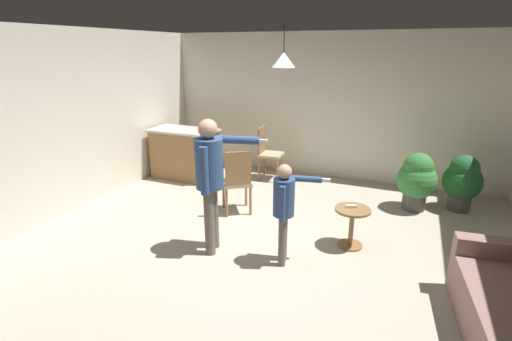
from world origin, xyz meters
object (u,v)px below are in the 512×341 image
Objects in this scene: dining_chair_near_wall at (237,179)px; potted_plant_corner at (417,179)px; person_adult at (211,172)px; spare_remote_on_table at (351,206)px; dining_chair_by_counter at (267,151)px; potted_plant_by_wall at (463,180)px; side_table_by_couch at (352,223)px; kitchen_counter at (185,154)px; person_child at (285,204)px.

dining_chair_near_wall reaches higher than potted_plant_corner.
spare_remote_on_table is (1.53, 0.77, -0.49)m from person_adult.
dining_chair_by_counter reaches higher than potted_plant_by_wall.
side_table_by_couch is at bearing -46.37° from dining_chair_near_wall.
person_adult is 12.70× the size of spare_remote_on_table.
kitchen_counter reaches higher than potted_plant_by_wall.
potted_plant_corner is (4.12, 0.09, 0.02)m from kitchen_counter.
person_child is 9.27× the size of spare_remote_on_table.
spare_remote_on_table is (0.63, 0.70, -0.21)m from person_child.
dining_chair_by_counter is at bearing 175.76° from potted_plant_by_wall.
side_table_by_couch is 2.27m from potted_plant_by_wall.
person_adult is at bearing 3.36° from dining_chair_by_counter.
person_child reaches higher than dining_chair_near_wall.
side_table_by_couch is 4.00× the size of spare_remote_on_table.
person_adult is 1.78m from spare_remote_on_table.
dining_chair_by_counter is 1.14× the size of potted_plant_by_wall.
dining_chair_by_counter is at bearing 169.59° from potted_plant_corner.
side_table_by_couch is 0.21m from spare_remote_on_table.
person_child is at bearing -78.48° from dining_chair_near_wall.
dining_chair_near_wall is at bearing 168.76° from spare_remote_on_table.
potted_plant_by_wall is at bearing -9.79° from dining_chair_near_wall.
dining_chair_by_counter is at bearing 133.04° from spare_remote_on_table.
kitchen_counter is 4.78m from potted_plant_by_wall.
person_adult reaches higher than spare_remote_on_table.
person_child is 3.22m from potted_plant_by_wall.
kitchen_counter is at bearing 156.46° from side_table_by_couch.
spare_remote_on_table is at bearing 104.25° from person_adult.
spare_remote_on_table is (1.90, -2.04, -0.01)m from dining_chair_by_counter.
potted_plant_corner is 6.97× the size of spare_remote_on_table.
person_adult is 1.37× the size of person_child.
dining_chair_by_counter reaches higher than potted_plant_corner.
dining_chair_near_wall is at bearing -145.61° from person_child.
person_child is 1.20× the size of dining_chair_by_counter.
kitchen_counter is 1.59m from dining_chair_by_counter.
potted_plant_by_wall is at bearing 129.13° from person_child.
dining_chair_near_wall reaches higher than kitchen_counter.
person_adult is 1.65× the size of dining_chair_near_wall.
potted_plant_corner is (2.64, -0.49, -0.05)m from dining_chair_by_counter.
dining_chair_by_counter is at bearing -167.06° from person_child.
person_child is 1.33× the size of potted_plant_corner.
person_adult reaches higher than side_table_by_couch.
dining_chair_near_wall is 2.75m from potted_plant_corner.
kitchen_counter is 4.12m from potted_plant_corner.
person_child is 1.20× the size of dining_chair_near_wall.
person_child is at bearing -38.31° from kitchen_counter.
dining_chair_near_wall is (-0.20, 1.12, -0.48)m from person_adult.
dining_chair_by_counter and dining_chair_near_wall have the same top height.
kitchen_counter is 0.76× the size of person_adult.
kitchen_counter is 3.68m from spare_remote_on_table.
person_adult is at bearing -154.09° from side_table_by_couch.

